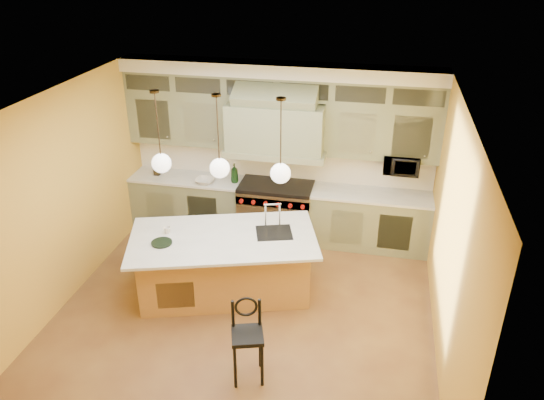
% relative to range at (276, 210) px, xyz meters
% --- Properties ---
extents(floor, '(5.00, 5.00, 0.00)m').
position_rel_range_xyz_m(floor, '(0.00, -2.14, -0.49)').
color(floor, brown).
rests_on(floor, ground).
extents(ceiling, '(5.00, 5.00, 0.00)m').
position_rel_range_xyz_m(ceiling, '(0.00, -2.14, 2.41)').
color(ceiling, white).
rests_on(ceiling, wall_back).
extents(wall_back, '(5.00, 0.00, 5.00)m').
position_rel_range_xyz_m(wall_back, '(0.00, 0.36, 0.96)').
color(wall_back, gold).
rests_on(wall_back, ground).
extents(wall_front, '(5.00, 0.00, 5.00)m').
position_rel_range_xyz_m(wall_front, '(0.00, -4.64, 0.96)').
color(wall_front, gold).
rests_on(wall_front, ground).
extents(wall_left, '(0.00, 5.00, 5.00)m').
position_rel_range_xyz_m(wall_left, '(-2.50, -2.14, 0.96)').
color(wall_left, gold).
rests_on(wall_left, ground).
extents(wall_right, '(0.00, 5.00, 5.00)m').
position_rel_range_xyz_m(wall_right, '(2.50, -2.14, 0.96)').
color(wall_right, gold).
rests_on(wall_right, ground).
extents(back_cabinetry, '(5.00, 0.77, 2.90)m').
position_rel_range_xyz_m(back_cabinetry, '(0.00, 0.09, 0.94)').
color(back_cabinetry, gray).
rests_on(back_cabinetry, floor).
extents(range, '(1.20, 0.74, 0.96)m').
position_rel_range_xyz_m(range, '(0.00, 0.00, 0.00)').
color(range, silver).
rests_on(range, floor).
extents(kitchen_island, '(2.82, 2.03, 1.35)m').
position_rel_range_xyz_m(kitchen_island, '(-0.39, -1.69, -0.01)').
color(kitchen_island, '#A6783B').
rests_on(kitchen_island, floor).
extents(counter_stool, '(0.45, 0.45, 1.02)m').
position_rel_range_xyz_m(counter_stool, '(0.33, -3.23, 0.09)').
color(counter_stool, black).
rests_on(counter_stool, floor).
extents(microwave, '(0.54, 0.37, 0.30)m').
position_rel_range_xyz_m(microwave, '(1.95, 0.11, 0.96)').
color(microwave, black).
rests_on(microwave, back_cabinetry).
extents(oil_bottle_a, '(0.14, 0.14, 0.33)m').
position_rel_range_xyz_m(oil_bottle_a, '(-0.70, -0.01, 0.62)').
color(oil_bottle_a, black).
rests_on(oil_bottle_a, back_cabinetry).
extents(oil_bottle_b, '(0.10, 0.10, 0.22)m').
position_rel_range_xyz_m(oil_bottle_b, '(-2.08, 0.01, 0.56)').
color(oil_bottle_b, black).
rests_on(oil_bottle_b, back_cabinetry).
extents(fruit_bowl, '(0.32, 0.32, 0.08)m').
position_rel_range_xyz_m(fruit_bowl, '(-1.18, -0.15, 0.49)').
color(fruit_bowl, silver).
rests_on(fruit_bowl, back_cabinetry).
extents(cup, '(0.11, 0.11, 0.09)m').
position_rel_range_xyz_m(cup, '(-1.17, -1.79, 0.48)').
color(cup, silver).
rests_on(cup, kitchen_island).
extents(pendant_left, '(0.26, 0.26, 1.11)m').
position_rel_range_xyz_m(pendant_left, '(-1.20, -1.69, 1.46)').
color(pendant_left, '#2D2319').
rests_on(pendant_left, ceiling).
extents(pendant_center, '(0.26, 0.26, 1.11)m').
position_rel_range_xyz_m(pendant_center, '(-0.40, -1.69, 1.46)').
color(pendant_center, '#2D2319').
rests_on(pendant_center, ceiling).
extents(pendant_right, '(0.26, 0.26, 1.11)m').
position_rel_range_xyz_m(pendant_right, '(0.40, -1.69, 1.46)').
color(pendant_right, '#2D2319').
rests_on(pendant_right, ceiling).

